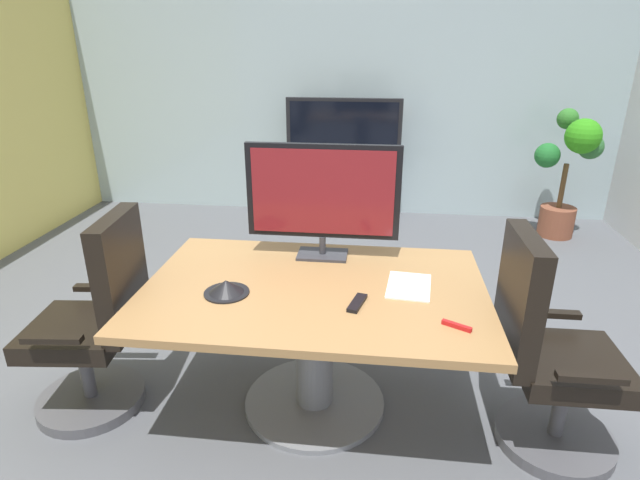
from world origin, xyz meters
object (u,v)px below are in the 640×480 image
Objects in this scene: office_chair_left at (97,332)px; remote_control at (357,303)px; conference_table at (314,321)px; potted_plant at (568,169)px; wall_display_unit at (343,180)px; conference_phone at (226,288)px; office_chair_right at (548,364)px; tv_monitor at (323,195)px.

remote_control is (1.34, -0.03, 0.27)m from office_chair_left.
remote_control is (0.22, -0.16, 0.21)m from conference_table.
conference_table is 10.01× the size of remote_control.
potted_plant is at bearing 72.04° from remote_control.
wall_display_unit is 7.71× the size of remote_control.
conference_phone is at bearing -130.78° from potted_plant.
office_chair_right is 0.94m from remote_control.
potted_plant reaches higher than remote_control.
office_chair_left is at bearing -173.25° from conference_table.
wall_display_unit reaches higher than office_chair_left.
office_chair_left is 1.37m from remote_control.
conference_table is 0.35m from remote_control.
tv_monitor is 3.23m from potted_plant.
office_chair_left is 1.30× the size of tv_monitor.
office_chair_right is at bearing -69.55° from wall_display_unit.
office_chair_left is at bearing -107.77° from wall_display_unit.
tv_monitor is (-0.00, 0.39, 0.56)m from conference_table.
conference_table is 1.56× the size of office_chair_left.
tv_monitor is at bearing 90.25° from conference_table.
office_chair_right is 0.83× the size of wall_display_unit.
conference_table is 0.68m from tv_monitor.
tv_monitor is 0.64× the size of wall_display_unit.
tv_monitor reaches higher than potted_plant.
wall_display_unit reaches higher than conference_phone.
office_chair_right reaches higher than conference_table.
wall_display_unit is at bearing 156.61° from office_chair_left.
potted_plant is (3.23, 2.94, 0.24)m from office_chair_left.
office_chair_left is 1.38m from tv_monitor.
conference_table is 1.13m from office_chair_right.
potted_plant is at bearing -19.30° from office_chair_right.
conference_phone is (-2.53, -2.93, 0.05)m from potted_plant.
conference_table is at bearing -88.39° from wall_display_unit.
conference_table is 3.52m from potted_plant.
office_chair_right is 1.30× the size of tv_monitor.
tv_monitor is at bearing 109.54° from office_chair_left.
office_chair_right is 6.41× the size of remote_control.
potted_plant is 3.87m from conference_phone.
office_chair_right is at bearing -7.40° from conference_table.
wall_display_unit is at bearing 110.00° from remote_control.
conference_phone is (0.71, 0.01, 0.30)m from office_chair_left.
office_chair_right is (1.12, -0.15, -0.07)m from conference_table.
potted_plant is at bearing 48.73° from tv_monitor.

